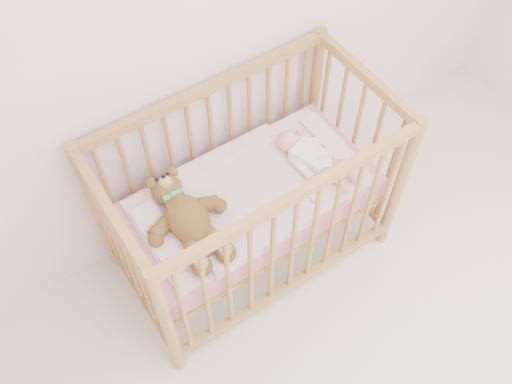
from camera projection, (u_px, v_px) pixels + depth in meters
wall_back at (206, 6)px, 2.30m from camera, size 4.00×0.02×2.70m
crib at (250, 199)px, 2.78m from camera, size 1.36×0.76×1.00m
mattress at (250, 201)px, 2.79m from camera, size 1.22×0.62×0.13m
blanket at (250, 192)px, 2.73m from camera, size 1.10×0.58×0.06m
baby at (311, 154)px, 2.77m from camera, size 0.36×0.53×0.12m
teddy_bear at (188, 219)px, 2.54m from camera, size 0.42×0.59×0.16m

